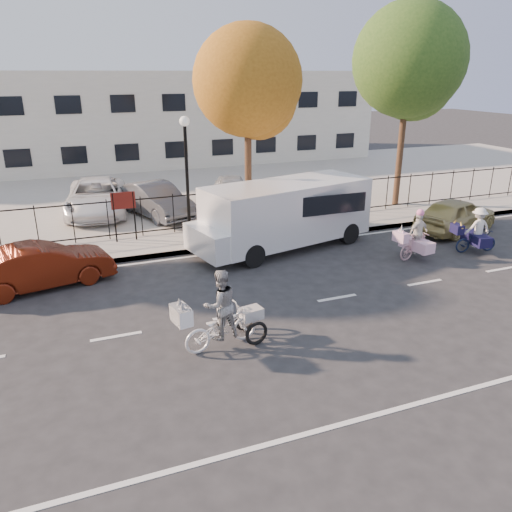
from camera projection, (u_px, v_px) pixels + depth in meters
name	position (u px, v px, depth m)	size (l,w,h in m)	color
ground	(235.00, 316.00, 12.90)	(120.00, 120.00, 0.00)	#333334
road_markings	(235.00, 316.00, 12.89)	(60.00, 9.52, 0.01)	silver
curb	(188.00, 252.00, 17.29)	(60.00, 0.10, 0.15)	#A8A399
sidewalk	(181.00, 242.00, 18.21)	(60.00, 2.20, 0.15)	#A8A399
parking_lot	(142.00, 191.00, 25.99)	(60.00, 15.60, 0.15)	#A8A399
iron_fence	(173.00, 213.00, 18.88)	(58.00, 0.06, 1.50)	black
building	(115.00, 118.00, 33.73)	(34.00, 10.00, 6.00)	silver
lamppost	(186.00, 155.00, 17.93)	(0.36, 0.36, 4.33)	black
street_sign	(124.00, 207.00, 17.73)	(0.85, 0.06, 1.80)	black
zebra_trike	(221.00, 318.00, 11.23)	(2.20, 1.07, 1.88)	white
unicorn_bike	(417.00, 241.00, 16.65)	(1.74, 1.23, 1.72)	#DDA8B2
bull_bike	(476.00, 234.00, 17.28)	(1.75, 1.22, 1.59)	#0F1835
white_van	(284.00, 212.00, 17.53)	(6.96, 3.51, 2.33)	white
red_sedan	(42.00, 266.00, 14.44)	(1.38, 3.95, 1.30)	#5C190A
gold_sedan	(456.00, 215.00, 19.52)	(1.59, 3.96, 1.35)	tan
lot_car_b	(96.00, 197.00, 21.44)	(2.42, 5.25, 1.46)	white
lot_car_c	(156.00, 200.00, 21.05)	(1.49, 4.26, 1.40)	#53575B
lot_car_d	(232.00, 190.00, 22.96)	(1.54, 3.82, 1.30)	#B0B4B8
tree_mid	(251.00, 87.00, 19.07)	(4.20, 4.20, 7.71)	#442D1D
tree_east	(411.00, 66.00, 21.25)	(4.81, 4.81, 8.81)	#442D1D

